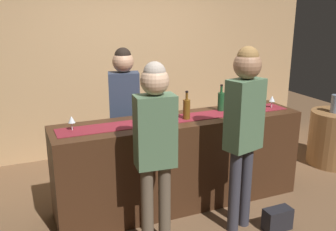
{
  "coord_description": "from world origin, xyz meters",
  "views": [
    {
      "loc": [
        -1.6,
        -3.41,
        2.11
      ],
      "look_at": [
        -0.15,
        0.0,
        1.03
      ],
      "focal_mm": 40.2,
      "sensor_mm": 36.0,
      "label": 1
    }
  ],
  "objects_px": {
    "wine_glass_near_customer": "(272,99)",
    "customer_sipping": "(244,120)",
    "wine_bottle_green": "(221,101)",
    "round_side_table": "(334,138)",
    "customer_browsing": "(155,138)",
    "vase_on_side_table": "(336,104)",
    "bartender": "(124,105)",
    "wine_glass_mid_counter": "(72,120)",
    "wine_bottle_amber": "(187,109)",
    "handbag": "(277,219)",
    "wine_bottle_clear": "(256,98)"
  },
  "relations": [
    {
      "from": "wine_bottle_clear",
      "to": "vase_on_side_table",
      "type": "bearing_deg",
      "value": 4.19
    },
    {
      "from": "round_side_table",
      "to": "handbag",
      "type": "height_order",
      "value": "round_side_table"
    },
    {
      "from": "bartender",
      "to": "vase_on_side_table",
      "type": "height_order",
      "value": "bartender"
    },
    {
      "from": "handbag",
      "to": "customer_browsing",
      "type": "bearing_deg",
      "value": 169.27
    },
    {
      "from": "wine_bottle_clear",
      "to": "handbag",
      "type": "xyz_separation_m",
      "value": [
        -0.33,
        -0.91,
        -0.98
      ]
    },
    {
      "from": "wine_glass_mid_counter",
      "to": "round_side_table",
      "type": "distance_m",
      "value": 3.59
    },
    {
      "from": "wine_bottle_clear",
      "to": "round_side_table",
      "type": "relative_size",
      "value": 0.41
    },
    {
      "from": "bartender",
      "to": "wine_glass_mid_counter",
      "type": "bearing_deg",
      "value": 52.29
    },
    {
      "from": "wine_bottle_green",
      "to": "customer_browsing",
      "type": "distance_m",
      "value": 1.28
    },
    {
      "from": "wine_bottle_green",
      "to": "wine_glass_near_customer",
      "type": "relative_size",
      "value": 2.1
    },
    {
      "from": "round_side_table",
      "to": "customer_sipping",
      "type": "bearing_deg",
      "value": -158.19
    },
    {
      "from": "wine_glass_mid_counter",
      "to": "customer_browsing",
      "type": "relative_size",
      "value": 0.09
    },
    {
      "from": "round_side_table",
      "to": "handbag",
      "type": "distance_m",
      "value": 2.04
    },
    {
      "from": "wine_bottle_amber",
      "to": "wine_bottle_green",
      "type": "height_order",
      "value": "same"
    },
    {
      "from": "wine_glass_near_customer",
      "to": "handbag",
      "type": "bearing_deg",
      "value": -120.57
    },
    {
      "from": "wine_glass_mid_counter",
      "to": "wine_bottle_clear",
      "type": "bearing_deg",
      "value": 0.52
    },
    {
      "from": "vase_on_side_table",
      "to": "customer_browsing",
      "type": "bearing_deg",
      "value": -164.71
    },
    {
      "from": "wine_glass_mid_counter",
      "to": "handbag",
      "type": "relative_size",
      "value": 0.51
    },
    {
      "from": "bartender",
      "to": "vase_on_side_table",
      "type": "bearing_deg",
      "value": -174.82
    },
    {
      "from": "customer_browsing",
      "to": "vase_on_side_table",
      "type": "relative_size",
      "value": 7.03
    },
    {
      "from": "wine_glass_near_customer",
      "to": "bartender",
      "type": "height_order",
      "value": "bartender"
    },
    {
      "from": "wine_glass_mid_counter",
      "to": "round_side_table",
      "type": "height_order",
      "value": "wine_glass_mid_counter"
    },
    {
      "from": "wine_glass_near_customer",
      "to": "wine_glass_mid_counter",
      "type": "distance_m",
      "value": 2.25
    },
    {
      "from": "customer_sipping",
      "to": "handbag",
      "type": "height_order",
      "value": "customer_sipping"
    },
    {
      "from": "handbag",
      "to": "round_side_table",
      "type": "bearing_deg",
      "value": 30.05
    },
    {
      "from": "wine_glass_near_customer",
      "to": "wine_glass_mid_counter",
      "type": "xyz_separation_m",
      "value": [
        -2.25,
        0.07,
        0.0
      ]
    },
    {
      "from": "vase_on_side_table",
      "to": "handbag",
      "type": "xyz_separation_m",
      "value": [
        -1.7,
        -1.01,
        -0.75
      ]
    },
    {
      "from": "wine_bottle_amber",
      "to": "wine_glass_near_customer",
      "type": "relative_size",
      "value": 2.1
    },
    {
      "from": "wine_glass_mid_counter",
      "to": "customer_browsing",
      "type": "xyz_separation_m",
      "value": [
        0.58,
        -0.67,
        -0.04
      ]
    },
    {
      "from": "bartender",
      "to": "round_side_table",
      "type": "xyz_separation_m",
      "value": [
        2.84,
        -0.42,
        -0.66
      ]
    },
    {
      "from": "customer_browsing",
      "to": "handbag",
      "type": "height_order",
      "value": "customer_browsing"
    },
    {
      "from": "vase_on_side_table",
      "to": "handbag",
      "type": "relative_size",
      "value": 0.86
    },
    {
      "from": "wine_glass_near_customer",
      "to": "handbag",
      "type": "height_order",
      "value": "wine_glass_near_customer"
    },
    {
      "from": "bartender",
      "to": "customer_sipping",
      "type": "distance_m",
      "value": 1.47
    },
    {
      "from": "wine_bottle_clear",
      "to": "handbag",
      "type": "bearing_deg",
      "value": -110.01
    },
    {
      "from": "customer_sipping",
      "to": "customer_browsing",
      "type": "bearing_deg",
      "value": 161.72
    },
    {
      "from": "handbag",
      "to": "wine_glass_near_customer",
      "type": "bearing_deg",
      "value": 59.43
    },
    {
      "from": "vase_on_side_table",
      "to": "wine_bottle_amber",
      "type": "bearing_deg",
      "value": -174.83
    },
    {
      "from": "handbag",
      "to": "wine_glass_mid_counter",
      "type": "bearing_deg",
      "value": 153.2
    },
    {
      "from": "handbag",
      "to": "bartender",
      "type": "bearing_deg",
      "value": 127.35
    },
    {
      "from": "wine_glass_mid_counter",
      "to": "bartender",
      "type": "height_order",
      "value": "bartender"
    },
    {
      "from": "bartender",
      "to": "customer_sipping",
      "type": "xyz_separation_m",
      "value": [
        0.76,
        -1.25,
        0.08
      ]
    },
    {
      "from": "bartender",
      "to": "wine_bottle_amber",
      "type": "bearing_deg",
      "value": 141.05
    },
    {
      "from": "wine_glass_near_customer",
      "to": "customer_sipping",
      "type": "bearing_deg",
      "value": -141.78
    },
    {
      "from": "customer_browsing",
      "to": "vase_on_side_table",
      "type": "bearing_deg",
      "value": 20.38
    },
    {
      "from": "wine_bottle_clear",
      "to": "vase_on_side_table",
      "type": "distance_m",
      "value": 1.39
    },
    {
      "from": "wine_bottle_green",
      "to": "round_side_table",
      "type": "height_order",
      "value": "wine_bottle_green"
    },
    {
      "from": "wine_glass_near_customer",
      "to": "wine_bottle_clear",
      "type": "bearing_deg",
      "value": 150.39
    },
    {
      "from": "wine_bottle_clear",
      "to": "round_side_table",
      "type": "height_order",
      "value": "wine_bottle_clear"
    },
    {
      "from": "wine_bottle_amber",
      "to": "handbag",
      "type": "bearing_deg",
      "value": -52.64
    }
  ]
}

